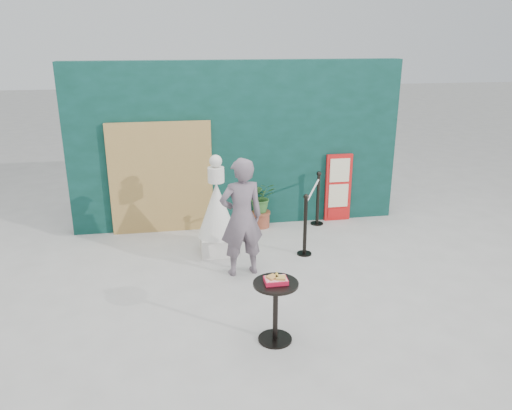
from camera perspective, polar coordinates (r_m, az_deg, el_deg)
name	(u,v)px	position (r m, az deg, el deg)	size (l,w,h in m)	color
ground	(272,305)	(6.77, 1.79, -11.30)	(60.00, 60.00, 0.00)	#ADAAA5
back_wall	(238,145)	(9.16, -2.12, 6.84)	(6.00, 0.30, 3.00)	#0A3028
bamboo_fence	(161,178)	(9.00, -10.78, 3.02)	(1.80, 0.08, 2.00)	tan
woman	(241,218)	(7.24, -1.67, -1.44)	(0.65, 0.43, 1.78)	slate
menu_board	(338,188)	(9.63, 9.38, 1.97)	(0.50, 0.07, 1.30)	red
statue	(217,214)	(8.05, -4.47, -1.03)	(0.64, 0.64, 1.65)	silver
cafe_table	(276,302)	(5.82, 2.24, -11.05)	(0.52, 0.52, 0.75)	black
food_basket	(276,280)	(5.69, 2.30, -8.51)	(0.26, 0.19, 0.11)	red
planter	(261,201)	(9.18, 0.58, 0.44)	(0.51, 0.44, 0.87)	#995032
stanchion_barrier	(312,212)	(8.72, 6.41, -0.75)	(0.84, 1.54, 1.03)	black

